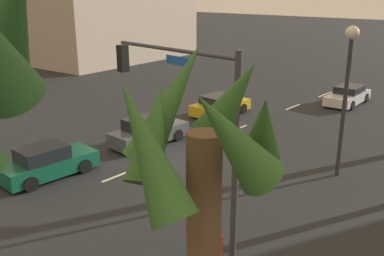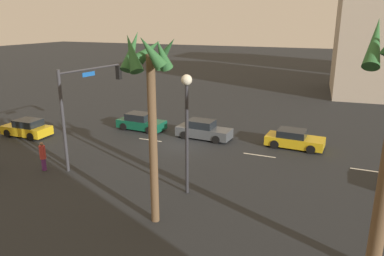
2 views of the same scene
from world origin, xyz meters
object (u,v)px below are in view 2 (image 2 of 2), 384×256
Objects in this scene: car_3 at (27,128)px; streetlamp at (187,113)px; palm_tree_0 at (149,79)px; traffic_signal at (85,98)px; pedestrian_0 at (43,156)px; car_2 at (141,122)px; car_4 at (203,130)px; car_0 at (294,139)px.

car_3 is 0.61× the size of streetlamp.
palm_tree_0 is at bearing 85.20° from streetlamp.
pedestrian_0 is (1.65, 2.43, -3.38)m from traffic_signal.
palm_tree_0 reaches higher than pedestrian_0.
car_3 is at bearing 34.49° from car_2.
car_4 is at bearing 178.18° from car_2.
car_4 is at bearing -159.50° from car_3.
pedestrian_0 is at bearing -15.58° from palm_tree_0.
car_3 is (20.54, 5.68, 0.02)m from car_0.
car_0 is 11.55m from streetlamp.
palm_tree_0 is (4.60, 13.25, 6.12)m from car_0.
pedestrian_0 is at bearing 4.10° from streetlamp.
traffic_signal reaches higher than car_0.
traffic_signal is (-0.65, 7.79, 3.70)m from car_2.
car_3 is 17.22m from streetlamp.
car_3 is 2.14× the size of pedestrian_0.
palm_tree_0 is at bearing 154.60° from car_3.
traffic_signal is (12.27, 8.23, 3.74)m from car_0.
traffic_signal is 3.41× the size of pedestrian_0.
car_2 is at bearing -1.82° from car_4.
traffic_signal is (-8.28, 2.54, 3.72)m from car_3.
car_0 is at bearing -178.03° from car_2.
car_2 is (12.91, 0.44, 0.04)m from car_0.
streetlamp reaches higher than car_3.
car_3 is 8.29m from pedestrian_0.
car_2 reaches higher than car_0.
pedestrian_0 reaches higher than car_0.
streetlamp is (-2.70, 9.34, 3.86)m from car_4.
pedestrian_0 is at bearing 143.12° from car_3.
traffic_signal is 9.47m from palm_tree_0.
traffic_signal is 0.72× the size of palm_tree_0.
car_4 reaches higher than car_2.
streetlamp is at bearing 132.04° from car_2.
streetlamp is at bearing 66.54° from car_0.
traffic_signal is 4.48m from pedestrian_0.
palm_tree_0 is (0.28, 3.28, 2.21)m from streetlamp.
car_4 is 12.17m from pedestrian_0.
car_4 is 9.94m from traffic_signal.
palm_tree_0 is (-15.94, 7.57, 6.10)m from car_3.
traffic_signal reaches higher than car_4.
car_4 is at bearing -79.13° from palm_tree_0.
car_4 is 0.70× the size of traffic_signal.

